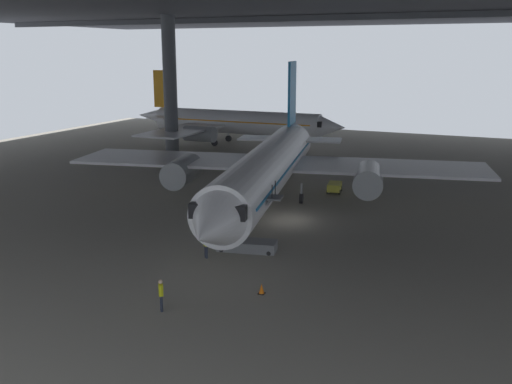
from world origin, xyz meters
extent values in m
plane|color=gray|center=(0.00, 0.00, 0.00)|extent=(110.00, 110.00, 0.00)
cylinder|color=#4C4F54|center=(-24.41, 22.32, 8.79)|extent=(1.74, 1.74, 17.57)
cube|color=#4C4F54|center=(0.00, 30.25, 17.17)|extent=(115.50, 0.50, 0.70)
cylinder|color=white|center=(-2.46, 1.97, 3.60)|extent=(10.12, 29.96, 3.99)
cone|color=white|center=(1.02, -14.34, 3.60)|extent=(4.83, 5.50, 3.91)
cube|color=black|center=(0.50, -11.88, 4.10)|extent=(3.90, 3.44, 0.88)
cone|color=white|center=(-5.94, 18.29, 4.00)|extent=(4.65, 6.96, 3.40)
cube|color=#1972B2|center=(-5.41, 15.83, 8.86)|extent=(1.14, 4.31, 6.54)
cube|color=white|center=(-2.45, 15.34, 4.20)|extent=(5.65, 4.26, 0.16)
cube|color=white|center=(-7.92, 14.18, 4.20)|extent=(5.65, 4.26, 0.16)
cube|color=white|center=(6.66, 8.85, 3.20)|extent=(17.85, 10.59, 0.24)
cylinder|color=#9EA3A8|center=(5.15, 6.31, 2.50)|extent=(3.50, 5.60, 2.48)
cube|color=white|center=(-13.58, 4.53, 3.20)|extent=(17.85, 10.59, 0.24)
cylinder|color=#9EA3A8|center=(-11.17, 2.83, 2.50)|extent=(3.50, 5.60, 2.48)
cube|color=#1972B2|center=(-2.46, 1.97, 3.90)|extent=(9.74, 27.84, 0.16)
cylinder|color=#9EA3A8|center=(-0.37, -7.79, 1.25)|extent=(0.20, 0.20, 1.15)
cylinder|color=black|center=(-0.37, -7.79, 0.45)|extent=(0.48, 0.94, 0.90)
cylinder|color=#9EA3A8|center=(-0.52, 5.36, 1.25)|extent=(0.20, 0.20, 1.15)
cylinder|color=black|center=(-0.52, 5.36, 0.45)|extent=(0.48, 0.94, 0.90)
cylinder|color=#9EA3A8|center=(-5.60, 4.27, 1.25)|extent=(0.20, 0.20, 1.15)
cylinder|color=black|center=(-5.60, 4.27, 0.45)|extent=(0.48, 0.94, 0.90)
cube|color=slate|center=(0.24, -7.85, 0.35)|extent=(4.19, 2.29, 0.70)
cube|color=slate|center=(0.24, -7.85, 2.25)|extent=(3.88, 2.04, 3.19)
cube|color=slate|center=(2.01, -7.47, 3.80)|extent=(1.35, 1.50, 0.12)
cylinder|color=black|center=(1.88, -6.88, 4.30)|extent=(0.06, 0.06, 1.00)
cylinder|color=black|center=(2.13, -8.06, 4.30)|extent=(0.06, 0.06, 1.00)
cylinder|color=black|center=(1.69, -6.82, 0.15)|extent=(0.32, 0.18, 0.30)
cylinder|color=black|center=(1.98, -8.19, 0.15)|extent=(0.32, 0.18, 0.30)
cylinder|color=black|center=(-1.49, -7.50, 0.15)|extent=(0.32, 0.18, 0.30)
cylinder|color=black|center=(-1.20, -8.87, 0.15)|extent=(0.32, 0.18, 0.30)
cylinder|color=#232838|center=(0.03, -18.09, 0.44)|extent=(0.14, 0.14, 0.87)
cylinder|color=#232838|center=(0.14, -18.23, 0.44)|extent=(0.14, 0.14, 0.87)
cube|color=yellow|center=(0.08, -18.16, 1.18)|extent=(0.39, 0.42, 0.62)
cylinder|color=yellow|center=(-0.06, -17.98, 1.21)|extent=(0.09, 0.09, 0.59)
cylinder|color=yellow|center=(0.22, -18.34, 1.21)|extent=(0.09, 0.09, 0.59)
sphere|color=beige|center=(0.08, -18.16, 1.62)|extent=(0.24, 0.24, 0.24)
cylinder|color=#232838|center=(-1.51, -10.33, 0.42)|extent=(0.14, 0.14, 0.83)
cylinder|color=#232838|center=(-1.66, -10.23, 0.42)|extent=(0.14, 0.14, 0.83)
cube|color=yellow|center=(-1.58, -10.28, 1.13)|extent=(0.42, 0.38, 0.59)
cylinder|color=yellow|center=(-1.39, -10.41, 1.16)|extent=(0.09, 0.09, 0.56)
cylinder|color=yellow|center=(-1.77, -10.15, 1.16)|extent=(0.09, 0.09, 0.56)
sphere|color=brown|center=(-1.58, -10.28, 1.54)|extent=(0.23, 0.23, 0.23)
cylinder|color=white|center=(-20.05, 32.73, 3.27)|extent=(24.91, 3.62, 3.34)
cone|color=white|center=(-6.11, 32.89, 3.27)|extent=(4.04, 3.32, 3.27)
cube|color=black|center=(-8.22, 32.87, 3.69)|extent=(2.37, 2.86, 0.73)
cone|color=white|center=(-33.98, 32.57, 3.60)|extent=(5.37, 2.90, 2.84)
cube|color=orange|center=(-31.88, 32.60, 7.67)|extent=(3.64, 0.28, 5.46)
cube|color=white|center=(-30.99, 34.94, 3.77)|extent=(2.78, 4.28, 0.16)
cube|color=white|center=(-30.94, 30.27, 3.77)|extent=(2.78, 4.28, 0.16)
cube|color=white|center=(-24.18, 41.33, 2.93)|extent=(6.23, 14.02, 0.24)
cylinder|color=#9EA3A8|center=(-22.34, 39.68, 2.35)|extent=(4.36, 2.12, 2.07)
cube|color=white|center=(-23.98, 24.04, 2.93)|extent=(6.23, 14.02, 0.24)
cylinder|color=#9EA3A8|center=(-22.18, 25.74, 2.35)|extent=(4.36, 2.12, 2.07)
cube|color=orange|center=(-20.05, 32.73, 3.52)|extent=(23.09, 3.67, 0.16)
cylinder|color=#9EA3A8|center=(-11.71, 32.83, 1.25)|extent=(0.20, 0.20, 1.15)
cylinder|color=black|center=(-11.71, 32.83, 0.45)|extent=(0.90, 0.31, 0.90)
cylinder|color=#9EA3A8|center=(-22.50, 34.97, 1.25)|extent=(0.20, 0.20, 1.15)
cylinder|color=black|center=(-22.50, 34.97, 0.45)|extent=(0.90, 0.31, 0.90)
cylinder|color=#9EA3A8|center=(-22.45, 30.44, 1.25)|extent=(0.20, 0.20, 1.15)
cylinder|color=black|center=(-22.45, 30.44, 0.45)|extent=(0.90, 0.31, 0.90)
cube|color=black|center=(3.99, -14.06, 0.02)|extent=(0.36, 0.36, 0.04)
cone|color=orange|center=(3.99, -14.06, 0.32)|extent=(0.30, 0.30, 0.56)
cube|color=yellow|center=(0.99, 10.60, 0.55)|extent=(1.55, 2.37, 0.70)
cylinder|color=black|center=(1.66, 9.90, 0.22)|extent=(0.25, 0.46, 0.44)
cylinder|color=black|center=(0.58, 9.72, 0.22)|extent=(0.25, 0.46, 0.44)
cylinder|color=black|center=(1.39, 11.48, 0.22)|extent=(0.25, 0.46, 0.44)
cylinder|color=black|center=(0.31, 11.30, 0.22)|extent=(0.25, 0.46, 0.44)
camera|label=1|loc=(15.75, -41.47, 13.18)|focal=40.40mm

